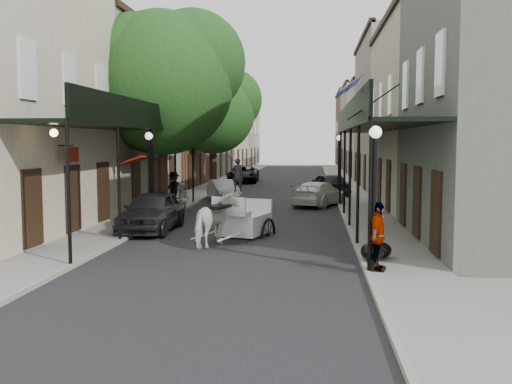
% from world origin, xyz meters
% --- Properties ---
extents(ground, '(140.00, 140.00, 0.00)m').
position_xyz_m(ground, '(0.00, 0.00, 0.00)').
color(ground, gray).
rests_on(ground, ground).
extents(road, '(8.00, 90.00, 0.01)m').
position_xyz_m(road, '(0.00, 20.00, 0.01)').
color(road, black).
rests_on(road, ground).
extents(sidewalk_left, '(2.20, 90.00, 0.12)m').
position_xyz_m(sidewalk_left, '(-5.00, 20.00, 0.06)').
color(sidewalk_left, gray).
rests_on(sidewalk_left, ground).
extents(sidewalk_right, '(2.20, 90.00, 0.12)m').
position_xyz_m(sidewalk_right, '(5.00, 20.00, 0.06)').
color(sidewalk_right, gray).
rests_on(sidewalk_right, ground).
extents(building_row_left, '(5.00, 80.00, 10.50)m').
position_xyz_m(building_row_left, '(-8.60, 30.00, 5.25)').
color(building_row_left, beige).
rests_on(building_row_left, ground).
extents(building_row_right, '(5.00, 80.00, 10.50)m').
position_xyz_m(building_row_right, '(8.60, 30.00, 5.25)').
color(building_row_right, gray).
rests_on(building_row_right, ground).
extents(gallery_left, '(2.20, 18.05, 4.88)m').
position_xyz_m(gallery_left, '(-4.79, 6.98, 4.05)').
color(gallery_left, black).
rests_on(gallery_left, sidewalk_left).
extents(gallery_right, '(2.20, 18.05, 4.88)m').
position_xyz_m(gallery_right, '(4.79, 6.98, 4.05)').
color(gallery_right, black).
rests_on(gallery_right, sidewalk_right).
extents(tree_near, '(7.31, 6.80, 9.63)m').
position_xyz_m(tree_near, '(-4.20, 10.18, 6.49)').
color(tree_near, '#382619').
rests_on(tree_near, sidewalk_left).
extents(tree_far, '(6.45, 6.00, 8.61)m').
position_xyz_m(tree_far, '(-4.25, 24.18, 5.84)').
color(tree_far, '#382619').
rests_on(tree_far, sidewalk_left).
extents(lamppost_right_near, '(0.32, 0.32, 3.71)m').
position_xyz_m(lamppost_right_near, '(4.10, -2.00, 2.05)').
color(lamppost_right_near, black).
rests_on(lamppost_right_near, sidewalk_right).
extents(lamppost_left, '(0.32, 0.32, 3.71)m').
position_xyz_m(lamppost_left, '(-4.10, 6.00, 2.05)').
color(lamppost_left, black).
rests_on(lamppost_left, sidewalk_left).
extents(lamppost_right_far, '(0.32, 0.32, 3.71)m').
position_xyz_m(lamppost_right_far, '(4.10, 18.00, 2.05)').
color(lamppost_right_far, black).
rests_on(lamppost_right_far, sidewalk_right).
extents(horse, '(1.48, 2.22, 1.72)m').
position_xyz_m(horse, '(-0.60, 1.61, 0.86)').
color(horse, silver).
rests_on(horse, ground).
extents(carriage, '(2.23, 2.84, 2.88)m').
position_xyz_m(carriage, '(0.18, 4.18, 1.12)').
color(carriage, black).
rests_on(carriage, ground).
extents(pedestrian_walking, '(0.89, 0.77, 1.56)m').
position_xyz_m(pedestrian_walking, '(-3.50, 9.28, 0.78)').
color(pedestrian_walking, '#9D9C94').
rests_on(pedestrian_walking, ground).
extents(pedestrian_sidewalk_left, '(1.28, 1.20, 1.74)m').
position_xyz_m(pedestrian_sidewalk_left, '(-4.81, 12.92, 0.99)').
color(pedestrian_sidewalk_left, gray).
rests_on(pedestrian_sidewalk_left, sidewalk_left).
extents(pedestrian_sidewalk_right, '(0.69, 1.12, 1.77)m').
position_xyz_m(pedestrian_sidewalk_right, '(4.20, -2.00, 1.01)').
color(pedestrian_sidewalk_right, gray).
rests_on(pedestrian_sidewalk_right, sidewalk_right).
extents(car_left_near, '(1.84, 4.56, 1.55)m').
position_xyz_m(car_left_near, '(-3.60, 4.53, 0.78)').
color(car_left_near, black).
rests_on(car_left_near, ground).
extents(car_left_mid, '(2.62, 3.98, 1.24)m').
position_xyz_m(car_left_mid, '(-2.60, 15.86, 0.62)').
color(car_left_mid, '#9FA0A5').
rests_on(car_left_mid, ground).
extents(car_left_far, '(2.63, 5.37, 1.47)m').
position_xyz_m(car_left_far, '(-3.31, 31.19, 0.73)').
color(car_left_far, black).
rests_on(car_left_far, ground).
extents(car_right_near, '(3.39, 4.84, 1.30)m').
position_xyz_m(car_right_near, '(2.87, 14.00, 0.65)').
color(car_right_near, silver).
rests_on(car_right_near, ground).
extents(car_right_far, '(3.06, 4.72, 1.49)m').
position_xyz_m(car_right_far, '(3.49, 19.57, 0.75)').
color(car_right_far, black).
rests_on(car_right_far, ground).
extents(trash_bags, '(0.91, 1.06, 0.55)m').
position_xyz_m(trash_bags, '(4.32, -0.66, 0.38)').
color(trash_bags, black).
rests_on(trash_bags, sidewalk_right).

